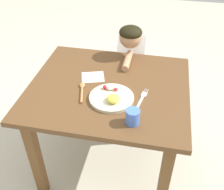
% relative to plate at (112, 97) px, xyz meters
% --- Properties ---
extents(ground_plane, '(8.00, 8.00, 0.00)m').
position_rel_plate_xyz_m(ground_plane, '(-0.05, 0.13, -0.77)').
color(ground_plane, beige).
extents(dining_table, '(1.01, 0.88, 0.76)m').
position_rel_plate_xyz_m(dining_table, '(-0.05, 0.13, -0.14)').
color(dining_table, brown).
rests_on(dining_table, ground_plane).
extents(plate, '(0.27, 0.27, 0.06)m').
position_rel_plate_xyz_m(plate, '(0.00, 0.00, 0.00)').
color(plate, beige).
rests_on(plate, dining_table).
extents(fork, '(0.06, 0.23, 0.01)m').
position_rel_plate_xyz_m(fork, '(0.17, 0.03, -0.01)').
color(fork, silver).
rests_on(fork, dining_table).
extents(spoon, '(0.07, 0.20, 0.02)m').
position_rel_plate_xyz_m(spoon, '(-0.20, 0.04, -0.01)').
color(spoon, '#C6814A').
rests_on(spoon, dining_table).
extents(drinking_cup, '(0.08, 0.08, 0.09)m').
position_rel_plate_xyz_m(drinking_cup, '(0.15, -0.17, 0.03)').
color(drinking_cup, '#4C7AE4').
rests_on(drinking_cup, dining_table).
extents(person, '(0.21, 0.47, 0.99)m').
position_rel_plate_xyz_m(person, '(0.03, 0.64, -0.22)').
color(person, '#4C4459').
rests_on(person, ground_plane).
extents(napkin, '(0.18, 0.16, 0.00)m').
position_rel_plate_xyz_m(napkin, '(-0.17, 0.20, -0.01)').
color(napkin, white).
rests_on(napkin, dining_table).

